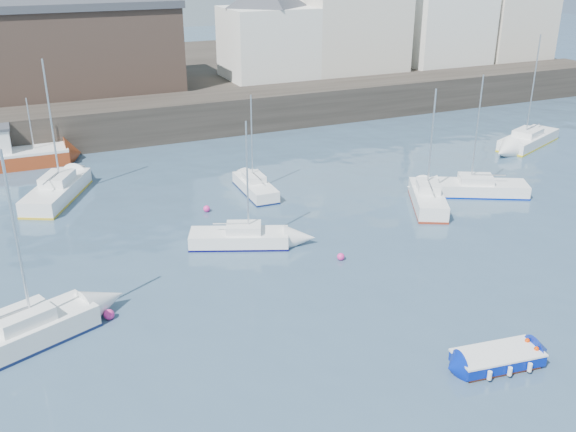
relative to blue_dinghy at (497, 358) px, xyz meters
name	(u,v)px	position (x,y,z in m)	size (l,w,h in m)	color
water	(418,367)	(-2.70, 1.16, -0.35)	(220.00, 220.00, 0.00)	#2D4760
quay_wall	(175,117)	(-2.70, 36.16, 1.15)	(90.00, 5.00, 3.00)	#28231E
land_strip	(132,80)	(-2.70, 54.16, 1.05)	(90.00, 32.00, 2.80)	#28231E
bldg_east_a	(350,9)	(17.30, 43.16, 8.45)	(13.36, 13.36, 11.80)	beige
bldg_east_b	(443,14)	(28.30, 42.66, 7.51)	(11.88, 11.88, 9.95)	white
bldg_east_c	(511,6)	(37.30, 42.66, 8.02)	(11.14, 11.14, 10.95)	beige
bldg_east_d	(268,29)	(8.30, 42.66, 7.01)	(11.14, 11.14, 8.95)	white
warehouse	(79,45)	(-8.70, 44.16, 6.26)	(16.40, 10.40, 7.60)	#3D2D26
blue_dinghy	(497,358)	(0.00, 0.00, 0.00)	(3.49, 1.97, 0.63)	maroon
fishing_boat	(10,154)	(-15.56, 32.66, 0.58)	(7.32, 2.89, 4.81)	maroon
sailboat_a	(19,335)	(-16.21, 8.57, 0.21)	(6.40, 4.12, 7.96)	white
sailboat_b	(240,238)	(-5.18, 13.84, 0.08)	(5.42, 3.52, 6.67)	white
sailboat_c	(428,198)	(7.03, 14.35, 0.18)	(3.98, 5.53, 7.03)	white
sailboat_d	(479,188)	(11.21, 14.75, 0.10)	(6.11, 4.40, 7.53)	white
sailboat_f	(255,186)	(-1.63, 20.74, 0.08)	(1.64, 4.80, 6.20)	white
sailboat_g	(528,139)	(21.91, 21.89, 0.13)	(7.06, 4.66, 8.56)	white
sailboat_h	(57,191)	(-13.24, 24.72, 0.20)	(4.90, 6.84, 8.50)	white
buoy_near	(110,319)	(-12.69, 9.26, -0.35)	(0.45, 0.45, 0.45)	#EE2C8E
buoy_mid	(341,260)	(-1.14, 10.16, -0.35)	(0.38, 0.38, 0.38)	#EE2C8E
buoy_far	(207,212)	(-5.39, 18.98, -0.35)	(0.40, 0.40, 0.40)	#EE2C8E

